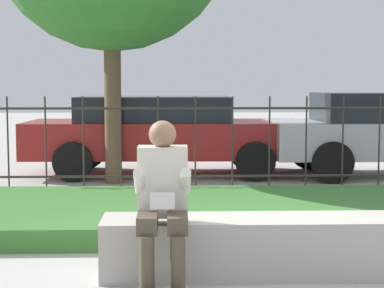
% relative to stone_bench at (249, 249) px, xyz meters
% --- Properties ---
extents(ground_plane, '(60.00, 60.00, 0.00)m').
position_rel_stone_bench_xyz_m(ground_plane, '(0.21, 0.00, -0.21)').
color(ground_plane, '#B2AFA8').
extents(stone_bench, '(2.38, 0.54, 0.47)m').
position_rel_stone_bench_xyz_m(stone_bench, '(0.00, 0.00, 0.00)').
color(stone_bench, '#ADA89E').
rests_on(stone_bench, ground_plane).
extents(person_seated_reader, '(0.42, 0.73, 1.27)m').
position_rel_stone_bench_xyz_m(person_seated_reader, '(-0.70, -0.31, 0.49)').
color(person_seated_reader, black).
rests_on(person_seated_reader, ground_plane).
extents(grass_berm, '(8.66, 2.55, 0.22)m').
position_rel_stone_bench_xyz_m(grass_berm, '(0.21, 1.97, -0.10)').
color(grass_berm, '#3D7533').
rests_on(grass_berm, ground_plane).
extents(iron_fence, '(6.66, 0.03, 1.38)m').
position_rel_stone_bench_xyz_m(iron_fence, '(0.21, 3.71, 0.51)').
color(iron_fence, '#332D28').
rests_on(iron_fence, ground_plane).
extents(car_parked_center, '(4.71, 1.89, 1.34)m').
position_rel_stone_bench_xyz_m(car_parked_center, '(-0.78, 5.88, 0.52)').
color(car_parked_center, maroon).
rests_on(car_parked_center, ground_plane).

